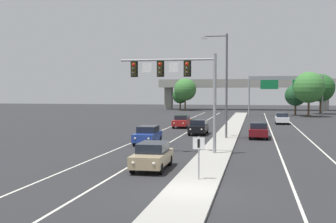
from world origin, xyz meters
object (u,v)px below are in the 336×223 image
Objects in this scene: tree_far_right_a at (309,87)px; highway_sign_gantry at (285,83)px; street_lamp_median at (224,79)px; tree_far_left_b at (185,89)px; car_oncoming_tan at (152,155)px; car_oncoming_red at (182,121)px; tree_far_left_c at (180,96)px; car_oncoming_blue at (148,135)px; median_sign_post at (199,151)px; car_oncoming_black at (198,127)px; tree_far_right_c at (296,95)px; car_receding_white at (282,118)px; tree_far_right_b at (321,88)px; overhead_signal_mast at (181,80)px; car_receding_darkred at (259,130)px.

highway_sign_gantry is at bearing -178.93° from tree_far_right_a.
tree_far_left_b is at bearing 102.68° from street_lamp_median.
tree_far_left_b is (-10.68, 77.83, 4.27)m from car_oncoming_tan.
car_oncoming_red is 0.83× the size of tree_far_left_c.
tree_far_right_a is (18.73, 44.98, 4.53)m from car_oncoming_blue.
tree_far_left_b is (-13.69, 60.86, -0.70)m from street_lamp_median.
median_sign_post is 24.63m from car_oncoming_black.
tree_far_right_c is 0.72× the size of tree_far_right_a.
car_oncoming_black is at bearing -119.67° from car_receding_white.
car_oncoming_red is at bearing -120.38° from tree_far_right_b.
tree_far_right_a is at bearing 73.60° from overhead_signal_mast.
tree_far_right_b is at bearing -19.61° from tree_far_left_b.
car_oncoming_red is (0.06, 17.58, 0.00)m from car_oncoming_blue.
highway_sign_gantry is at bearing 82.30° from median_sign_post.
median_sign_post is 16.39m from car_oncoming_blue.
car_receding_darkred is 0.55× the size of tree_far_right_b.
tree_far_right_b is (15.92, 50.31, -0.45)m from street_lamp_median.
tree_far_left_c is at bearing 103.69° from street_lamp_median.
highway_sign_gantry is (1.60, 18.49, 5.34)m from car_receding_white.
street_lamp_median is 22.89m from car_receding_white.
overhead_signal_mast reaches higher than tree_far_left_c.
car_oncoming_red is at bearing 101.14° from median_sign_post.
car_oncoming_black is (3.27, 9.38, 0.00)m from car_oncoming_blue.
car_receding_white is 44.68m from tree_far_left_b.
car_receding_darkred is 0.58× the size of tree_far_left_b.
tree_far_right_b is (29.61, -10.55, 0.25)m from tree_far_left_b.
car_oncoming_red is at bearing -79.86° from tree_far_left_c.
car_oncoming_tan is 1.00× the size of car_oncoming_blue.
tree_far_right_c is (10.35, 64.66, 2.28)m from median_sign_post.
tree_far_right_b reaches higher than car_receding_white.
tree_far_right_c is (7.22, 43.01, 3.05)m from car_receding_darkred.
tree_far_right_c is at bearing 112.18° from tree_far_right_a.
car_oncoming_blue and car_receding_darkred have the same top height.
car_oncoming_tan and car_oncoming_blue have the same top height.
tree_far_left_c reaches higher than car_receding_white.
street_lamp_median is at bearing -77.32° from tree_far_left_b.
car_oncoming_tan is at bearing -100.07° from street_lamp_median.
car_receding_white is 30.76m from tree_far_right_b.
street_lamp_median is at bearing -107.38° from car_receding_white.
car_oncoming_black is 49.98m from tree_far_right_b.
car_oncoming_red is 14.54m from car_receding_darkred.
overhead_signal_mast is 1.61× the size of car_oncoming_red.
car_oncoming_blue is 0.55× the size of tree_far_right_a.
median_sign_post reaches higher than car_oncoming_black.
car_oncoming_black is 0.55× the size of tree_far_right_a.
median_sign_post is 0.41× the size of tree_far_left_c.
tree_far_right_c is at bearing 62.37° from car_oncoming_red.
car_receding_darkred is 38.97m from highway_sign_gantry.
highway_sign_gantry is (14.58, 44.90, 5.34)m from car_oncoming_blue.
tree_far_right_c is at bearing -34.27° from tree_far_left_c.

